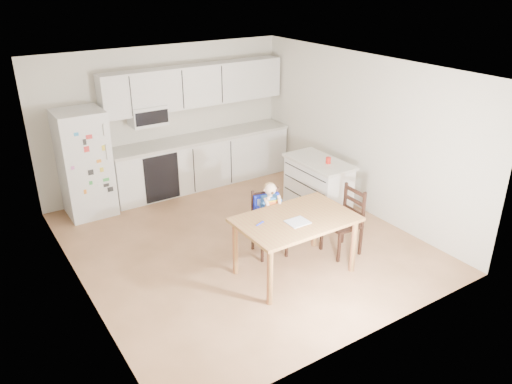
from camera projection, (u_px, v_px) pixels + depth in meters
The scene contains 10 objects.
room at pixel (222, 151), 7.15m from camera, with size 4.52×5.01×2.51m.
refrigerator at pixel (85, 163), 7.83m from camera, with size 0.72×0.70×1.70m, color silver.
kitchen_run at pixel (199, 138), 8.90m from camera, with size 3.37×0.62×2.15m.
kitchen_island at pixel (318, 185), 8.09m from camera, with size 0.61×1.17×0.86m.
red_cup at pixel (328, 160), 7.78m from camera, with size 0.08×0.08×0.10m, color red.
dining_table at pixel (295, 226), 6.29m from camera, with size 1.48×0.95×0.79m.
napkin at pixel (297, 222), 6.13m from camera, with size 0.27×0.23×0.01m, color #A8A8AD.
toddler_spoon at pixel (259, 224), 6.09m from camera, with size 0.02×0.02×0.12m, color #1627C7.
chair_booster at pixel (269, 211), 6.78m from camera, with size 0.47×0.47×1.06m.
chair_side at pixel (348, 216), 6.85m from camera, with size 0.44×0.44×0.95m.
Camera 1 is at (-3.27, -5.46, 3.65)m, focal length 35.00 mm.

